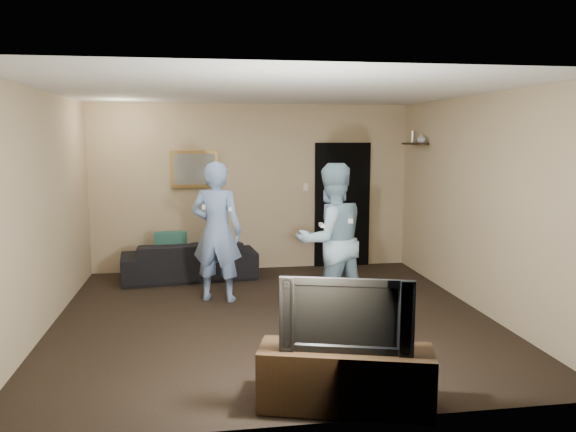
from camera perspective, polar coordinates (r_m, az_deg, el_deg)
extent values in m
plane|color=black|center=(6.69, -1.51, -10.21)|extent=(5.00, 5.00, 0.00)
cube|color=silver|center=(6.37, -1.59, 12.60)|extent=(5.00, 5.00, 0.04)
cube|color=tan|center=(8.87, -3.61, 2.90)|extent=(5.00, 0.04, 2.60)
cube|color=tan|center=(3.97, 3.08, -3.55)|extent=(5.00, 0.04, 2.60)
cube|color=tan|center=(6.57, -23.72, 0.42)|extent=(0.04, 5.00, 2.60)
cube|color=tan|center=(7.16, 18.72, 1.25)|extent=(0.04, 5.00, 2.60)
imported|color=black|center=(8.47, -9.97, -4.39)|extent=(2.03, 0.96, 0.57)
cube|color=#184940|center=(8.45, -11.83, -3.14)|extent=(0.48, 0.20, 0.47)
cube|color=olive|center=(8.79, -9.49, 4.72)|extent=(0.72, 0.05, 0.57)
cube|color=slate|center=(8.76, -9.49, 4.71)|extent=(0.62, 0.01, 0.47)
cube|color=black|center=(9.12, 5.53, 1.13)|extent=(0.90, 0.06, 2.00)
cube|color=silver|center=(8.96, 1.83, 2.97)|extent=(0.08, 0.02, 0.12)
cube|color=black|center=(8.71, 12.78, 7.17)|extent=(0.20, 0.60, 0.03)
imported|color=#B3B3B8|center=(8.48, 13.41, 7.71)|extent=(0.15, 0.15, 0.14)
cylinder|color=silver|center=(8.80, 12.55, 7.87)|extent=(0.06, 0.06, 0.18)
cube|color=black|center=(4.53, 5.86, -16.05)|extent=(1.40, 0.78, 0.48)
imported|color=black|center=(4.34, 5.96, -9.70)|extent=(1.00, 0.40, 0.58)
imported|color=#7999D1|center=(7.21, -7.25, -1.58)|extent=(0.76, 0.62, 1.79)
cube|color=white|center=(6.94, -8.57, 0.91)|extent=(0.04, 0.14, 0.04)
cube|color=white|center=(6.95, -5.92, 0.73)|extent=(0.05, 0.09, 0.05)
imported|color=#82A7BD|center=(6.55, 4.39, -2.49)|extent=(1.02, 0.89, 1.80)
cube|color=white|center=(6.27, 3.45, -0.93)|extent=(0.04, 0.14, 0.04)
cube|color=white|center=(6.33, 6.28, -0.46)|extent=(0.05, 0.09, 0.05)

